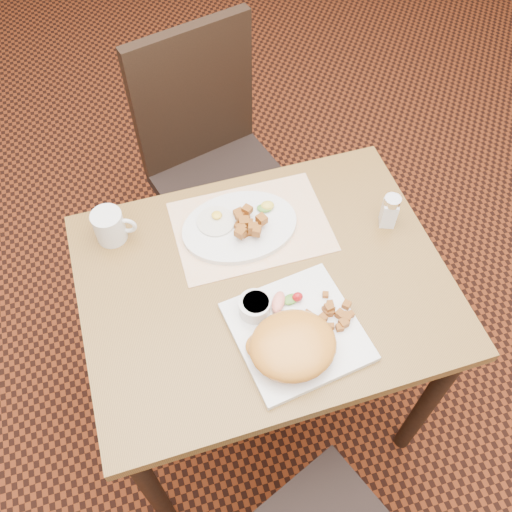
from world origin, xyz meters
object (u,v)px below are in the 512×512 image
at_px(plate_oval, 240,227).
at_px(table, 264,303).
at_px(plate_square, 297,331).
at_px(salt_shaker, 390,211).
at_px(coffee_mug, 110,226).
at_px(chair_far, 214,158).

bearing_deg(plate_oval, table, -85.55).
distance_m(plate_square, salt_shaker, 0.41).
xyz_separation_m(table, coffee_mug, (-0.33, 0.25, 0.15)).
bearing_deg(table, salt_shaker, 11.80).
relative_size(table, plate_square, 3.21).
relative_size(plate_square, plate_oval, 0.92).
bearing_deg(table, coffee_mug, 143.75).
height_order(table, plate_square, plate_square).
height_order(plate_oval, coffee_mug, coffee_mug).
bearing_deg(salt_shaker, table, -168.20).
relative_size(table, plate_oval, 2.96).
bearing_deg(plate_oval, plate_square, -82.93).
distance_m(plate_oval, salt_shaker, 0.39).
height_order(salt_shaker, coffee_mug, salt_shaker).
relative_size(plate_oval, coffee_mug, 2.79).
bearing_deg(coffee_mug, plate_square, -48.24).
height_order(table, chair_far, chair_far).
distance_m(plate_square, coffee_mug, 0.54).
distance_m(chair_far, plate_oval, 0.53).
xyz_separation_m(chair_far, plate_square, (-0.00, -0.81, 0.22)).
bearing_deg(plate_square, chair_far, 89.93).
relative_size(chair_far, plate_oval, 3.19).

